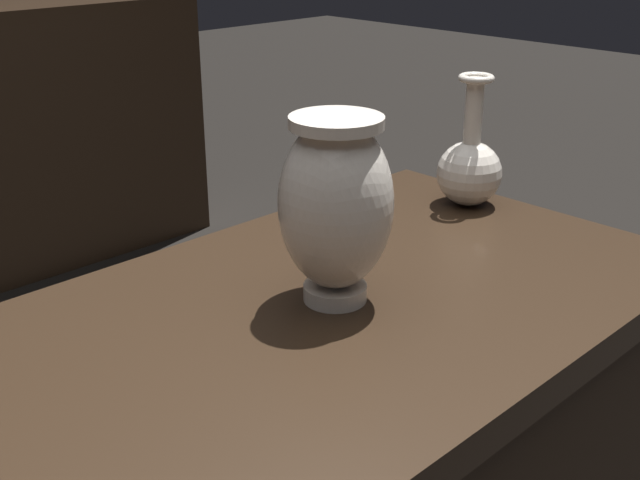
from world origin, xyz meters
The scene contains 2 objects.
vase_centerpiece centered at (0.06, 0.00, 0.94)m, with size 0.16×0.16×0.26m.
vase_tall_behind centered at (0.52, 0.10, 0.87)m, with size 0.12×0.12×0.24m.
Camera 1 is at (-0.65, -0.70, 1.31)m, focal length 44.77 mm.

